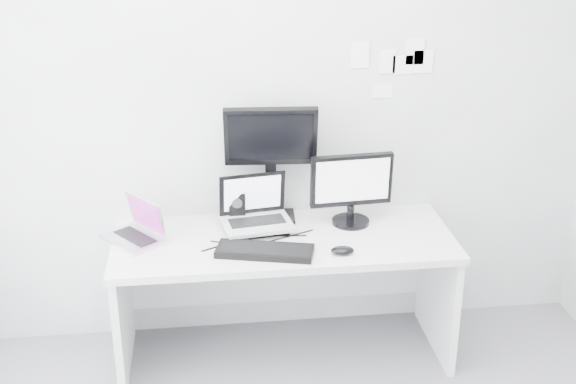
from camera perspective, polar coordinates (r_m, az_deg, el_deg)
The scene contains 15 objects.
back_wall at distance 4.10m, azimuth -0.90°, elevation 6.48°, with size 3.60×3.60×0.00m, color silver.
desk at distance 4.17m, azimuth -0.31°, elevation -8.00°, with size 1.80×0.70×0.73m, color silver.
macbook at distance 4.00m, azimuth -11.72°, elevation -2.11°, with size 0.32×0.24×0.24m, color silver.
speaker at distance 4.16m, azimuth -3.89°, elevation -1.06°, with size 0.09×0.09×0.18m, color black.
dell_laptop at distance 4.01m, azimuth -2.33°, elevation -1.00°, with size 0.36×0.28×0.30m, color #BABCC2.
rear_monitor at distance 4.09m, azimuth -1.31°, elevation 2.30°, with size 0.50×0.18×0.68m, color black.
samsung_monitor at distance 4.10m, azimuth 4.84°, elevation 0.27°, with size 0.45×0.21×0.41m, color black.
keyboard at distance 3.82m, azimuth -1.76°, elevation -4.48°, with size 0.49×0.17×0.03m, color black.
mouse at distance 3.83m, azimuth 4.13°, elevation -4.42°, with size 0.12×0.08×0.04m, color black.
wall_note_0 at distance 4.10m, azimuth 5.46°, elevation 10.27°, with size 0.10×0.00×0.14m, color white.
wall_note_1 at distance 4.14m, azimuth 7.50°, elevation 9.74°, with size 0.09×0.00×0.13m, color white.
wall_note_2 at distance 4.17m, azimuth 9.57°, elevation 10.41°, with size 0.10×0.00×0.14m, color white.
wall_note_3 at distance 4.17m, azimuth 7.12°, elevation 7.60°, with size 0.11×0.00×0.08m, color white.
wall_note_4 at distance 4.19m, azimuth 10.18°, elevation 9.66°, with size 0.11×0.00×0.12m, color white.
wall_note_5 at distance 4.17m, azimuth 8.66°, elevation 9.47°, with size 0.11×0.00×0.10m, color white.
Camera 1 is at (-0.40, -2.32, 2.48)m, focal length 47.10 mm.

